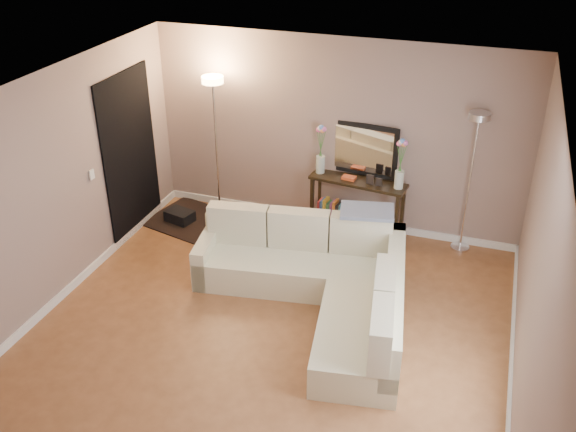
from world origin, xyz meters
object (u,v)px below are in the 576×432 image
(console_table, at_px, (351,202))
(floor_lamp_lit, at_px, (215,120))
(floor_lamp_unlit, at_px, (474,156))
(sectional_sofa, at_px, (322,280))

(console_table, bearing_deg, floor_lamp_lit, -176.83)
(floor_lamp_unlit, bearing_deg, sectional_sofa, -128.86)
(floor_lamp_unlit, bearing_deg, console_table, -178.95)
(sectional_sofa, height_order, floor_lamp_lit, floor_lamp_lit)
(console_table, relative_size, floor_lamp_lit, 0.65)
(sectional_sofa, distance_m, floor_lamp_unlit, 2.44)
(sectional_sofa, xyz_separation_m, console_table, (-0.09, 1.70, 0.13))
(sectional_sofa, relative_size, console_table, 2.09)
(sectional_sofa, height_order, console_table, sectional_sofa)
(console_table, distance_m, floor_lamp_lit, 2.14)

